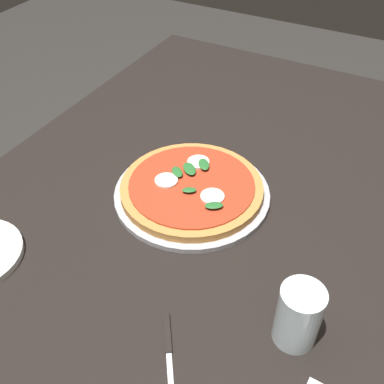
# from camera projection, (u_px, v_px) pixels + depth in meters

# --- Properties ---
(ground_plane) EXTENTS (6.00, 6.00, 0.00)m
(ground_plane) POSITION_uv_depth(u_px,v_px,m) (205.00, 366.00, 1.56)
(ground_plane) COLOR #2D2B28
(dining_table) EXTENTS (1.44, 1.03, 0.78)m
(dining_table) POSITION_uv_depth(u_px,v_px,m) (210.00, 222.00, 1.11)
(dining_table) COLOR black
(dining_table) RESTS_ON ground_plane
(serving_tray) EXTENTS (0.35, 0.35, 0.01)m
(serving_tray) POSITION_uv_depth(u_px,v_px,m) (192.00, 193.00, 1.04)
(serving_tray) COLOR #B2B2B7
(serving_tray) RESTS_ON dining_table
(pizza) EXTENTS (0.32, 0.32, 0.03)m
(pizza) POSITION_uv_depth(u_px,v_px,m) (192.00, 187.00, 1.03)
(pizza) COLOR #C6843F
(pizza) RESTS_ON serving_tray
(knife) EXTENTS (0.14, 0.10, 0.01)m
(knife) POSITION_uv_depth(u_px,v_px,m) (168.00, 346.00, 0.76)
(knife) COLOR black
(knife) RESTS_ON dining_table
(glass_cup) EXTENTS (0.07, 0.07, 0.12)m
(glass_cup) POSITION_uv_depth(u_px,v_px,m) (298.00, 316.00, 0.74)
(glass_cup) COLOR silver
(glass_cup) RESTS_ON dining_table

